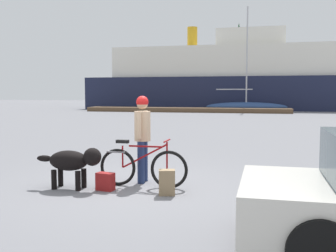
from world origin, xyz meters
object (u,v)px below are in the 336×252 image
person_cyclist (142,130)px  ferry_boat (224,80)px  handbag_pannier (105,182)px  bicycle (142,167)px  backpack (167,182)px  sailboat_moored (246,106)px  dog (73,161)px

person_cyclist → ferry_boat: size_ratio=0.06×
handbag_pannier → bicycle: bearing=35.6°
backpack → sailboat_moored: sailboat_moored is taller
backpack → bicycle: bearing=141.9°
person_cyclist → backpack: size_ratio=3.87×
dog → ferry_boat: bearing=91.4°
ferry_boat → sailboat_moored: (2.64, -5.77, -2.68)m
dog → backpack: (1.81, -0.03, -0.29)m
dog → handbag_pannier: dog is taller
bicycle → person_cyclist: 0.77m
dog → sailboat_moored: sailboat_moored is taller
bicycle → dog: (-1.21, -0.43, 0.13)m
dog → sailboat_moored: 31.50m
handbag_pannier → sailboat_moored: 31.46m
bicycle → ferry_boat: (-2.12, 36.79, 2.81)m
ferry_boat → backpack: bearing=-85.8°
sailboat_moored → bicycle: bearing=-91.0°
dog → person_cyclist: bearing=36.8°
backpack → handbag_pannier: backpack is taller
dog → backpack: 1.83m
person_cyclist → handbag_pannier: 1.28m
handbag_pannier → sailboat_moored: sailboat_moored is taller
bicycle → sailboat_moored: size_ratio=0.18×
dog → backpack: size_ratio=2.92×
backpack → handbag_pannier: size_ratio=1.37×
handbag_pannier → sailboat_moored: (1.10, 31.44, 0.35)m
bicycle → dog: bicycle is taller
dog → ferry_boat: size_ratio=0.04×
bicycle → dog: bearing=-160.3°
bicycle → sailboat_moored: (0.52, 31.02, 0.12)m
person_cyclist → backpack: (0.71, -0.86, -0.82)m
dog → backpack: dog is taller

